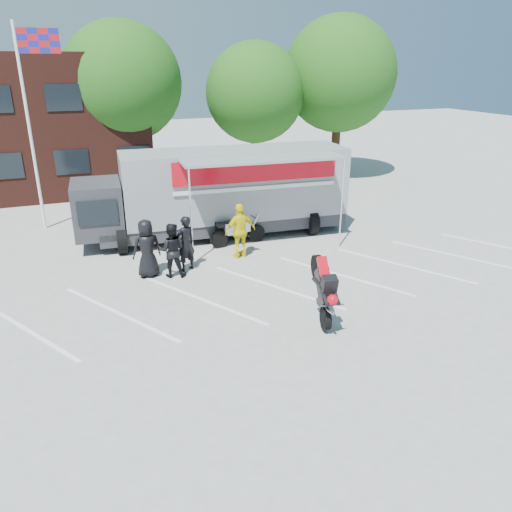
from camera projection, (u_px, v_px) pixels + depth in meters
ground at (283, 301)px, 14.65m from camera, size 100.00×100.00×0.00m
parking_bay_lines at (270, 288)px, 15.52m from camera, size 18.09×13.33×0.01m
flagpole at (33, 103)px, 19.35m from camera, size 1.61×0.12×8.00m
tree_left at (122, 82)px, 25.81m from camera, size 6.12×6.12×8.64m
tree_mid at (255, 93)px, 27.56m from camera, size 5.44×5.44×7.68m
tree_right at (339, 75)px, 28.50m from camera, size 6.46×6.46×9.12m
transporter_truck at (224, 234)px, 20.35m from camera, size 11.05×5.92×3.40m
parked_motorcycle at (238, 244)px, 19.19m from camera, size 2.34×0.95×1.20m
stunt_bike_rider at (317, 319)px, 13.66m from camera, size 1.13×1.84×2.02m
spectator_leather_a at (147, 248)px, 16.04m from camera, size 0.99×0.69×1.92m
spectator_leather_b at (186, 244)px, 16.52m from camera, size 0.80×0.66×1.89m
spectator_leather_c at (172, 250)px, 16.06m from camera, size 1.04×0.92×1.80m
spectator_hivis at (240, 231)px, 17.59m from camera, size 1.22×0.63×1.98m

